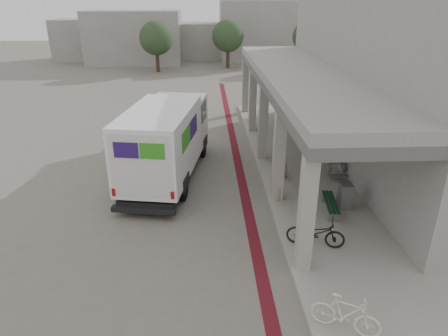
{
  "coord_description": "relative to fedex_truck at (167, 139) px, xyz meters",
  "views": [
    {
      "loc": [
        -0.4,
        -12.2,
        6.78
      ],
      "look_at": [
        0.17,
        -0.12,
        1.6
      ],
      "focal_mm": 32.0,
      "sensor_mm": 36.0,
      "label": 1
    }
  ],
  "objects": [
    {
      "name": "ground",
      "position": [
        1.95,
        -2.81,
        -1.63
      ],
      "size": [
        120.0,
        120.0,
        0.0
      ],
      "primitive_type": "plane",
      "color": "#6A635B",
      "rests_on": "ground"
    },
    {
      "name": "bike_lane_stripe",
      "position": [
        2.95,
        -0.81,
        -1.62
      ],
      "size": [
        0.35,
        40.0,
        0.01
      ],
      "primitive_type": "cube",
      "color": "#59111A",
      "rests_on": "ground"
    },
    {
      "name": "sidewalk",
      "position": [
        5.95,
        -2.81,
        -1.57
      ],
      "size": [
        4.4,
        28.0,
        0.12
      ],
      "primitive_type": "cube",
      "color": "#9B948B",
      "rests_on": "ground"
    },
    {
      "name": "transit_building",
      "position": [
        8.78,
        1.69,
        1.78
      ],
      "size": [
        7.6,
        17.0,
        7.0
      ],
      "color": "gray",
      "rests_on": "ground"
    },
    {
      "name": "distant_backdrop",
      "position": [
        -0.89,
        33.07,
        1.08
      ],
      "size": [
        28.0,
        10.0,
        6.5
      ],
      "color": "gray",
      "rests_on": "ground"
    },
    {
      "name": "tree_left",
      "position": [
        -3.05,
        25.19,
        1.56
      ],
      "size": [
        3.2,
        3.2,
        4.8
      ],
      "color": "#38281C",
      "rests_on": "ground"
    },
    {
      "name": "tree_mid",
      "position": [
        3.95,
        27.19,
        1.56
      ],
      "size": [
        3.2,
        3.2,
        4.8
      ],
      "color": "#38281C",
      "rests_on": "ground"
    },
    {
      "name": "tree_right",
      "position": [
        11.95,
        26.19,
        1.56
      ],
      "size": [
        3.2,
        3.2,
        4.8
      ],
      "color": "#38281C",
      "rests_on": "ground"
    },
    {
      "name": "fedex_truck",
      "position": [
        0.0,
        0.0,
        0.0
      ],
      "size": [
        3.29,
        7.41,
        3.05
      ],
      "rotation": [
        0.0,
        0.0,
        -0.16
      ],
      "color": "black",
      "rests_on": "ground"
    },
    {
      "name": "bench",
      "position": [
        5.68,
        -3.38,
        -1.23
      ],
      "size": [
        0.56,
        1.66,
        0.38
      ],
      "rotation": [
        0.0,
        0.0,
        -0.13
      ],
      "color": "slate",
      "rests_on": "sidewalk"
    },
    {
      "name": "bollard_near",
      "position": [
        4.05,
        -2.36,
        -1.23
      ],
      "size": [
        0.37,
        0.37,
        0.55
      ],
      "color": "gray",
      "rests_on": "sidewalk"
    },
    {
      "name": "bollard_far",
      "position": [
        4.54,
        -0.54,
        -1.17
      ],
      "size": [
        0.45,
        0.45,
        0.67
      ],
      "color": "tan",
      "rests_on": "sidewalk"
    },
    {
      "name": "utility_cabinet",
      "position": [
        6.25,
        -3.11,
        -1.06
      ],
      "size": [
        0.43,
        0.55,
        0.89
      ],
      "primitive_type": "cube",
      "rotation": [
        0.0,
        0.0,
        -0.05
      ],
      "color": "slate",
      "rests_on": "sidewalk"
    },
    {
      "name": "bicycle_black",
      "position": [
        4.65,
        -5.33,
        -1.07
      ],
      "size": [
        1.76,
        1.01,
        0.87
      ],
      "primitive_type": "imported",
      "rotation": [
        0.0,
        0.0,
        1.3
      ],
      "color": "black",
      "rests_on": "sidewalk"
    },
    {
      "name": "bicycle_cream",
      "position": [
        4.45,
        -8.57,
        -1.05
      ],
      "size": [
        1.54,
        1.09,
        0.91
      ],
      "primitive_type": "imported",
      "rotation": [
        0.0,
        0.0,
        1.08
      ],
      "color": "silver",
      "rests_on": "sidewalk"
    }
  ]
}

